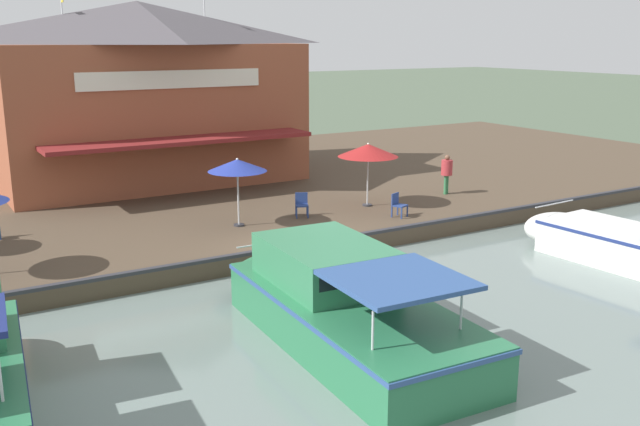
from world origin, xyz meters
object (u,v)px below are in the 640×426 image
at_px(cafe_chair_beside_entrance, 302,203).
at_px(cafe_chair_mid_patio, 398,204).
at_px(motorboat_outer_channel, 333,300).
at_px(patio_umbrella_mid_patio_left, 237,165).
at_px(patio_umbrella_far_corner, 368,150).
at_px(motorboat_fourth_along, 628,245).
at_px(waterfront_restaurant, 142,90).
at_px(person_near_entrance, 447,170).

relative_size(cafe_chair_beside_entrance, cafe_chair_mid_patio, 1.00).
height_order(cafe_chair_mid_patio, motorboat_outer_channel, motorboat_outer_channel).
bearing_deg(motorboat_outer_channel, patio_umbrella_mid_patio_left, 170.51).
xyz_separation_m(patio_umbrella_far_corner, cafe_chair_beside_entrance, (0.16, -2.96, -1.65)).
bearing_deg(cafe_chair_mid_patio, patio_umbrella_far_corner, 178.78).
height_order(cafe_chair_mid_patio, motorboat_fourth_along, motorboat_fourth_along).
bearing_deg(motorboat_outer_channel, motorboat_fourth_along, 88.79).
distance_m(waterfront_restaurant, motorboat_outer_channel, 18.60).
height_order(waterfront_restaurant, cafe_chair_beside_entrance, waterfront_restaurant).
bearing_deg(motorboat_outer_channel, cafe_chair_mid_patio, 133.61).
relative_size(cafe_chair_beside_entrance, motorboat_outer_channel, 0.10).
height_order(motorboat_fourth_along, motorboat_outer_channel, motorboat_outer_channel).
xyz_separation_m(cafe_chair_beside_entrance, cafe_chair_mid_patio, (1.81, 2.91, 0.00)).
relative_size(waterfront_restaurant, cafe_chair_mid_patio, 15.40).
distance_m(patio_umbrella_far_corner, cafe_chair_beside_entrance, 3.39).
relative_size(patio_umbrella_far_corner, cafe_chair_beside_entrance, 2.83).
bearing_deg(cafe_chair_beside_entrance, patio_umbrella_far_corner, 93.12).
bearing_deg(person_near_entrance, motorboat_outer_channel, -51.73).
distance_m(patio_umbrella_mid_patio_left, person_near_entrance, 9.47).
height_order(patio_umbrella_far_corner, cafe_chair_mid_patio, patio_umbrella_far_corner).
xyz_separation_m(waterfront_restaurant, cafe_chair_beside_entrance, (9.94, 2.49, -3.46)).
bearing_deg(person_near_entrance, patio_umbrella_mid_patio_left, -88.31).
height_order(patio_umbrella_far_corner, cafe_chair_beside_entrance, patio_umbrella_far_corner).
height_order(cafe_chair_beside_entrance, motorboat_outer_channel, motorboat_outer_channel).
xyz_separation_m(waterfront_restaurant, motorboat_outer_channel, (18.18, -1.36, -3.67)).
relative_size(cafe_chair_mid_patio, motorboat_fourth_along, 0.11).
relative_size(cafe_chair_mid_patio, motorboat_outer_channel, 0.10).
bearing_deg(motorboat_outer_channel, patio_umbrella_far_corner, 141.03).
distance_m(patio_umbrella_mid_patio_left, cafe_chair_mid_patio, 5.90).
bearing_deg(patio_umbrella_mid_patio_left, cafe_chair_beside_entrance, 90.62).
bearing_deg(patio_umbrella_mid_patio_left, waterfront_restaurant, -179.91).
bearing_deg(waterfront_restaurant, patio_umbrella_mid_patio_left, 0.09).
xyz_separation_m(patio_umbrella_mid_patio_left, cafe_chair_mid_patio, (1.78, 5.39, -1.61)).
height_order(waterfront_restaurant, patio_umbrella_far_corner, waterfront_restaurant).
height_order(patio_umbrella_mid_patio_left, motorboat_fourth_along, patio_umbrella_mid_patio_left).
bearing_deg(patio_umbrella_far_corner, person_near_entrance, 91.29).
distance_m(patio_umbrella_far_corner, cafe_chair_mid_patio, 2.57).
relative_size(waterfront_restaurant, cafe_chair_beside_entrance, 15.40).
bearing_deg(patio_umbrella_mid_patio_left, motorboat_fourth_along, 47.22).
bearing_deg(cafe_chair_beside_entrance, person_near_entrance, 92.07).
height_order(person_near_entrance, motorboat_fourth_along, person_near_entrance).
distance_m(motorboat_fourth_along, motorboat_outer_channel, 10.51).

